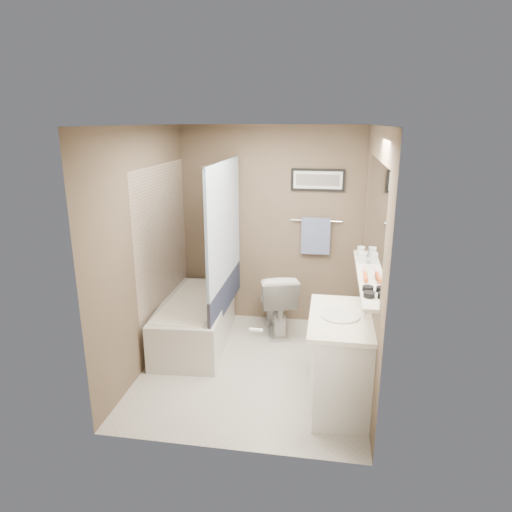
% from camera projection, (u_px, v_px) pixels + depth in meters
% --- Properties ---
extents(ground, '(2.50, 2.50, 0.00)m').
position_uv_depth(ground, '(254.00, 367.00, 4.71)').
color(ground, beige).
rests_on(ground, ground).
extents(ceiling, '(2.20, 2.50, 0.04)m').
position_uv_depth(ceiling, '(253.00, 128.00, 4.03)').
color(ceiling, white).
rests_on(ceiling, wall_back).
extents(wall_back, '(2.20, 0.04, 2.40)m').
position_uv_depth(wall_back, '(270.00, 227.00, 5.53)').
color(wall_back, brown).
rests_on(wall_back, ground).
extents(wall_front, '(2.20, 0.04, 2.40)m').
position_uv_depth(wall_front, '(224.00, 304.00, 3.20)').
color(wall_front, brown).
rests_on(wall_front, ground).
extents(wall_left, '(0.04, 2.50, 2.40)m').
position_uv_depth(wall_left, '(147.00, 250.00, 4.53)').
color(wall_left, brown).
rests_on(wall_left, ground).
extents(wall_right, '(0.04, 2.50, 2.40)m').
position_uv_depth(wall_right, '(369.00, 261.00, 4.20)').
color(wall_right, brown).
rests_on(wall_right, ground).
extents(tile_surround, '(0.02, 1.55, 2.00)m').
position_uv_depth(tile_surround, '(164.00, 256.00, 5.06)').
color(tile_surround, tan).
rests_on(tile_surround, wall_left).
extents(curtain_rod, '(0.02, 1.55, 0.02)m').
position_uv_depth(curtain_rod, '(223.00, 160.00, 4.66)').
color(curtain_rod, silver).
rests_on(curtain_rod, wall_left).
extents(curtain_upper, '(0.03, 1.45, 1.28)m').
position_uv_depth(curtain_upper, '(224.00, 223.00, 4.84)').
color(curtain_upper, silver).
rests_on(curtain_upper, curtain_rod).
extents(curtain_lower, '(0.03, 1.45, 0.36)m').
position_uv_depth(curtain_lower, '(226.00, 295.00, 5.08)').
color(curtain_lower, '#232941').
rests_on(curtain_lower, curtain_rod).
extents(mirror, '(0.02, 1.60, 1.00)m').
position_uv_depth(mirror, '(375.00, 219.00, 3.93)').
color(mirror, silver).
rests_on(mirror, wall_right).
extents(shelf, '(0.12, 1.60, 0.03)m').
position_uv_depth(shelf, '(364.00, 276.00, 4.09)').
color(shelf, silver).
rests_on(shelf, wall_right).
extents(towel_bar, '(0.60, 0.02, 0.02)m').
position_uv_depth(towel_bar, '(316.00, 221.00, 5.40)').
color(towel_bar, silver).
rests_on(towel_bar, wall_back).
extents(towel, '(0.34, 0.05, 0.44)m').
position_uv_depth(towel, '(316.00, 236.00, 5.43)').
color(towel, '#8B9BCA').
rests_on(towel, towel_bar).
extents(art_frame, '(0.62, 0.02, 0.26)m').
position_uv_depth(art_frame, '(318.00, 180.00, 5.28)').
color(art_frame, black).
rests_on(art_frame, wall_back).
extents(art_mat, '(0.56, 0.00, 0.20)m').
position_uv_depth(art_mat, '(318.00, 180.00, 5.27)').
color(art_mat, white).
rests_on(art_mat, art_frame).
extents(art_image, '(0.50, 0.00, 0.13)m').
position_uv_depth(art_image, '(318.00, 180.00, 5.26)').
color(art_image, '#595959').
rests_on(art_image, art_mat).
extents(door, '(0.80, 0.02, 2.00)m').
position_uv_depth(door, '(302.00, 337.00, 3.16)').
color(door, silver).
rests_on(door, wall_front).
extents(door_handle, '(0.10, 0.02, 0.02)m').
position_uv_depth(door_handle, '(256.00, 330.00, 3.26)').
color(door_handle, silver).
rests_on(door_handle, door).
extents(bathtub, '(0.81, 1.55, 0.50)m').
position_uv_depth(bathtub, '(195.00, 321.00, 5.19)').
color(bathtub, silver).
rests_on(bathtub, ground).
extents(tub_rim, '(0.56, 1.36, 0.02)m').
position_uv_depth(tub_rim, '(195.00, 301.00, 5.11)').
color(tub_rim, white).
rests_on(tub_rim, bathtub).
extents(toilet, '(0.61, 0.83, 0.75)m').
position_uv_depth(toilet, '(276.00, 301.00, 5.41)').
color(toilet, silver).
rests_on(toilet, ground).
extents(vanity, '(0.57, 0.94, 0.80)m').
position_uv_depth(vanity, '(340.00, 362.00, 4.01)').
color(vanity, white).
rests_on(vanity, ground).
extents(countertop, '(0.54, 0.96, 0.04)m').
position_uv_depth(countertop, '(341.00, 318.00, 3.89)').
color(countertop, white).
rests_on(countertop, vanity).
extents(sink_basin, '(0.34, 0.34, 0.01)m').
position_uv_depth(sink_basin, '(340.00, 315.00, 3.88)').
color(sink_basin, silver).
rests_on(sink_basin, countertop).
extents(faucet_spout, '(0.02, 0.02, 0.10)m').
position_uv_depth(faucet_spout, '(364.00, 312.00, 3.84)').
color(faucet_spout, white).
rests_on(faucet_spout, countertop).
extents(faucet_knob, '(0.05, 0.05, 0.05)m').
position_uv_depth(faucet_knob, '(364.00, 310.00, 3.94)').
color(faucet_knob, white).
rests_on(faucet_knob, countertop).
extents(candle_bowl_near, '(0.09, 0.09, 0.04)m').
position_uv_depth(candle_bowl_near, '(369.00, 295.00, 3.56)').
color(candle_bowl_near, black).
rests_on(candle_bowl_near, shelf).
extents(candle_bowl_far, '(0.09, 0.09, 0.04)m').
position_uv_depth(candle_bowl_far, '(368.00, 289.00, 3.69)').
color(candle_bowl_far, black).
rests_on(candle_bowl_far, shelf).
extents(hair_brush_front, '(0.05, 0.22, 0.04)m').
position_uv_depth(hair_brush_front, '(365.00, 277.00, 3.96)').
color(hair_brush_front, '#C6511C').
rests_on(hair_brush_front, shelf).
extents(pink_comb, '(0.05, 0.16, 0.01)m').
position_uv_depth(pink_comb, '(363.00, 269.00, 4.24)').
color(pink_comb, pink).
rests_on(pink_comb, shelf).
extents(glass_jar, '(0.08, 0.08, 0.10)m').
position_uv_depth(glass_jar, '(361.00, 251.00, 4.62)').
color(glass_jar, silver).
rests_on(glass_jar, shelf).
extents(soap_bottle, '(0.07, 0.07, 0.15)m').
position_uv_depth(soap_bottle, '(362.00, 255.00, 4.41)').
color(soap_bottle, '#999999').
rests_on(soap_bottle, shelf).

